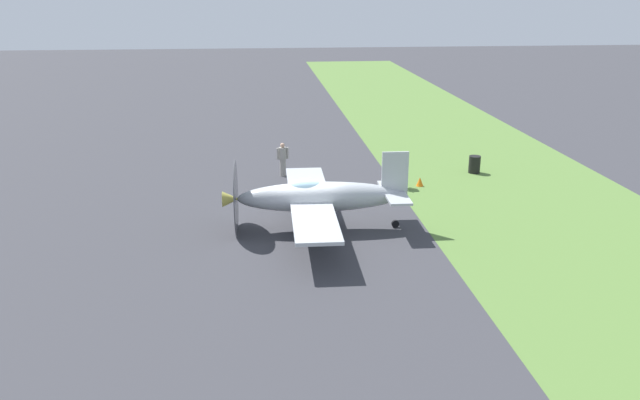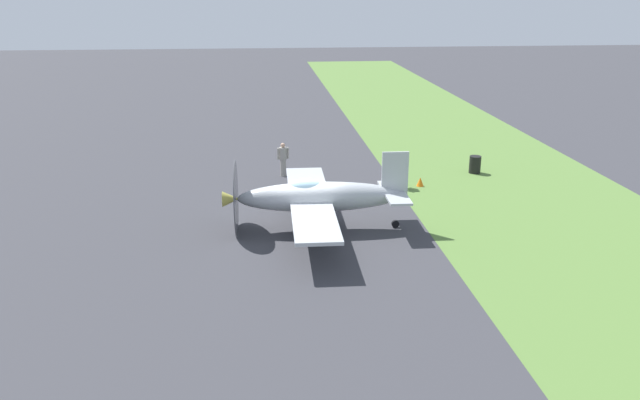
# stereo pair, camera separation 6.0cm
# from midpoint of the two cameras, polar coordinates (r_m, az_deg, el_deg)

# --- Properties ---
(ground_plane) EXTENTS (160.00, 160.00, 0.00)m
(ground_plane) POSITION_cam_midpoint_polar(r_m,az_deg,el_deg) (26.08, -1.43, -2.39)
(ground_plane) COLOR #38383D
(grass_verge) EXTENTS (120.00, 11.00, 0.01)m
(grass_verge) POSITION_cam_midpoint_polar(r_m,az_deg,el_deg) (28.71, 19.63, -1.51)
(grass_verge) COLOR #567A38
(grass_verge) RESTS_ON ground
(airplane_lead) EXTENTS (9.17, 7.29, 3.29)m
(airplane_lead) POSITION_cam_midpoint_polar(r_m,az_deg,el_deg) (25.31, -0.40, 0.26)
(airplane_lead) COLOR #B2B7BC
(airplane_lead) RESTS_ON ground
(ground_crew_chief) EXTENTS (0.38, 0.61, 1.73)m
(ground_crew_chief) POSITION_cam_midpoint_polar(r_m,az_deg,el_deg) (32.90, -3.37, 3.67)
(ground_crew_chief) COLOR #9E998E
(ground_crew_chief) RESTS_ON ground
(ground_crew_mechanic) EXTENTS (0.54, 0.41, 1.73)m
(ground_crew_mechanic) POSITION_cam_midpoint_polar(r_m,az_deg,el_deg) (31.23, 6.83, 2.76)
(ground_crew_mechanic) COLOR #9E998E
(ground_crew_mechanic) RESTS_ON ground
(fuel_drum) EXTENTS (0.60, 0.60, 0.90)m
(fuel_drum) POSITION_cam_midpoint_polar(r_m,az_deg,el_deg) (34.47, 13.46, 3.08)
(fuel_drum) COLOR black
(fuel_drum) RESTS_ON ground
(runway_marker_cone) EXTENTS (0.36, 0.36, 0.44)m
(runway_marker_cone) POSITION_cam_midpoint_polar(r_m,az_deg,el_deg) (31.70, 8.77, 1.61)
(runway_marker_cone) COLOR orange
(runway_marker_cone) RESTS_ON ground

